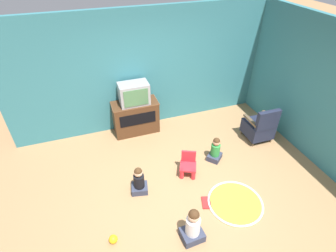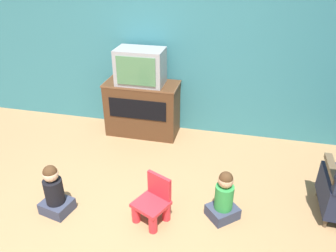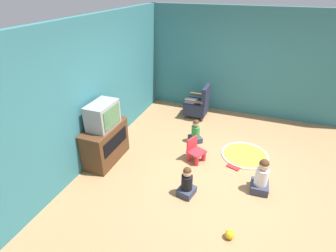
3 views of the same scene
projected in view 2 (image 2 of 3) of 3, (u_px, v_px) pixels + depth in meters
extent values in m
plane|color=#9E754C|center=(119.00, 245.00, 2.97)|extent=(30.00, 30.00, 0.00)
cube|color=teal|center=(169.00, 37.00, 4.36)|extent=(5.84, 0.12, 2.65)
cube|color=#4C2D19|center=(143.00, 108.00, 4.61)|extent=(0.99, 0.45, 0.76)
cube|color=brown|center=(142.00, 84.00, 4.43)|extent=(1.01, 0.46, 0.02)
cube|color=black|center=(137.00, 109.00, 4.37)|extent=(0.79, 0.01, 0.27)
cube|color=#939399|center=(140.00, 67.00, 4.30)|extent=(0.63, 0.38, 0.47)
cube|color=#47754C|center=(136.00, 71.00, 4.13)|extent=(0.51, 0.02, 0.37)
cylinder|color=brown|center=(318.00, 191.00, 3.54)|extent=(0.04, 0.04, 0.10)
cylinder|color=brown|center=(325.00, 223.00, 3.14)|extent=(0.04, 0.04, 0.10)
cube|color=brown|center=(332.00, 168.00, 3.12)|extent=(0.08, 0.47, 0.05)
cylinder|color=red|center=(136.00, 212.00, 3.18)|extent=(0.08, 0.08, 0.22)
cylinder|color=red|center=(153.00, 222.00, 3.06)|extent=(0.08, 0.08, 0.22)
cylinder|color=red|center=(150.00, 201.00, 3.32)|extent=(0.08, 0.08, 0.22)
cylinder|color=red|center=(166.00, 210.00, 3.20)|extent=(0.08, 0.08, 0.22)
cube|color=red|center=(151.00, 204.00, 3.15)|extent=(0.40, 0.39, 0.04)
cube|color=red|center=(159.00, 186.00, 3.17)|extent=(0.26, 0.15, 0.25)
cube|color=#33384C|center=(57.00, 206.00, 3.33)|extent=(0.33, 0.30, 0.12)
cylinder|color=black|center=(54.00, 191.00, 3.23)|extent=(0.19, 0.19, 0.27)
sphere|color=#D8AD8C|center=(50.00, 174.00, 3.14)|extent=(0.15, 0.15, 0.15)
sphere|color=#472D19|center=(50.00, 172.00, 3.12)|extent=(0.14, 0.14, 0.14)
cube|color=#33384C|center=(222.00, 212.00, 3.26)|extent=(0.37, 0.36, 0.12)
cylinder|color=#2D8C3F|center=(224.00, 197.00, 3.17)|extent=(0.18, 0.18, 0.26)
sphere|color=tan|center=(226.00, 181.00, 3.07)|extent=(0.15, 0.15, 0.15)
sphere|color=#472D19|center=(226.00, 178.00, 3.06)|extent=(0.13, 0.13, 0.13)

